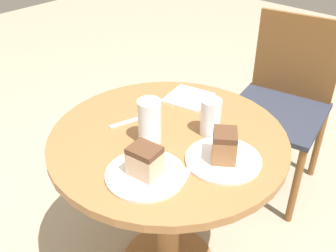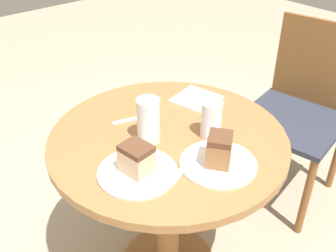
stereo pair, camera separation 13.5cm
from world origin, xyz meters
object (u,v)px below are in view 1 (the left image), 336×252
Objects in this scene: plate_near at (145,174)px; cake_slice_far at (224,146)px; chair at (281,102)px; plate_far at (223,160)px; glass_water at (210,119)px; glass_lemonade at (150,123)px; cake_slice_near at (145,161)px.

cake_slice_far is (0.13, 0.22, 0.06)m from plate_near.
cake_slice_far is at bearing -86.16° from chair.
glass_water is (-0.13, 0.10, 0.05)m from plate_far.
plate_near is 0.26m from plate_far.
cake_slice_near is at bearing -49.64° from glass_lemonade.
glass_water is at bearing 55.32° from glass_lemonade.
chair is at bearing 87.84° from glass_lemonade.
plate_near is 0.05m from cake_slice_near.
glass_water is (0.09, -0.74, 0.28)m from chair.
cake_slice_near is (-0.13, -0.22, 0.05)m from plate_far.
glass_water is (0.12, 0.18, -0.01)m from glass_lemonade.
cake_slice_far reaches higher than plate_near.
chair reaches higher than glass_water.
glass_water is at bearing 89.46° from plate_near.
chair is 8.81× the size of cake_slice_near.
cake_slice_near is at bearing -121.00° from plate_far.
cake_slice_far is at bearing -17.35° from plate_far.
chair is 0.89m from plate_far.
plate_near is 2.42× the size of cake_slice_near.
plate_far is at bearing 59.00° from cake_slice_near.
plate_near is 2.19× the size of cake_slice_far.
chair is at bearing 94.57° from cake_slice_near.
cake_slice_near is 0.65× the size of glass_lemonade.
cake_slice_near is 0.76× the size of glass_water.
cake_slice_near is at bearing -121.00° from cake_slice_far.
plate_near is 1.85× the size of glass_water.
plate_near is at bearing -96.05° from chair.
glass_water is (-0.13, 0.10, -0.00)m from cake_slice_far.
plate_far is 2.40× the size of cake_slice_near.
cake_slice_near is at bearing 116.57° from plate_near.
chair is 6.71× the size of glass_water.
chair is 5.71× the size of glass_lemonade.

